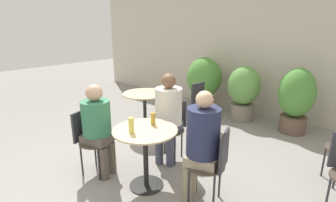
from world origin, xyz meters
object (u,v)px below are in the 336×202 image
at_px(beer_glass_0, 131,125).
at_px(potted_plant_2, 296,98).
at_px(bistro_chair_1, 172,123).
at_px(seated_person_1, 168,112).
at_px(bistro_chair_2, 89,135).
at_px(bistro_chair_0, 214,161).
at_px(bistro_chair_3, 202,101).
at_px(cafe_table_far, 145,103).
at_px(potted_plant_0, 204,81).
at_px(seated_person_0, 202,139).
at_px(potted_plant_1, 243,90).
at_px(beer_glass_1, 153,119).
at_px(cafe_table_near, 145,144).
at_px(seated_person_2, 98,123).

bearing_deg(beer_glass_0, potted_plant_2, 74.45).
height_order(bistro_chair_1, beer_glass_0, beer_glass_0).
relative_size(seated_person_1, beer_glass_0, 7.13).
relative_size(bistro_chair_2, beer_glass_0, 4.77).
relative_size(bistro_chair_0, bistro_chair_3, 1.00).
relative_size(cafe_table_far, seated_person_1, 0.60).
distance_m(seated_person_1, potted_plant_0, 2.49).
xyz_separation_m(cafe_table_far, beer_glass_0, (1.14, -1.30, 0.27)).
xyz_separation_m(seated_person_0, seated_person_1, (-0.84, 0.43, 0.00)).
distance_m(bistro_chair_0, bistro_chair_3, 2.21).
bearing_deg(seated_person_0, potted_plant_1, 179.06).
bearing_deg(bistro_chair_2, beer_glass_1, -78.57).
distance_m(bistro_chair_3, potted_plant_0, 1.12).
height_order(potted_plant_0, potted_plant_2, potted_plant_0).
bearing_deg(cafe_table_near, seated_person_1, 107.82).
height_order(bistro_chair_2, seated_person_0, seated_person_0).
distance_m(bistro_chair_2, seated_person_1, 1.08).
relative_size(cafe_table_near, bistro_chair_0, 0.89).
distance_m(bistro_chair_3, potted_plant_1, 0.99).
relative_size(bistro_chair_3, beer_glass_0, 4.77).
height_order(seated_person_0, potted_plant_1, seated_person_0).
xyz_separation_m(bistro_chair_1, beer_glass_1, (0.22, -0.61, 0.29)).
relative_size(beer_glass_0, beer_glass_1, 1.20).
relative_size(cafe_table_far, bistro_chair_2, 0.89).
bearing_deg(beer_glass_0, potted_plant_1, 92.58).
bearing_deg(cafe_table_far, seated_person_1, -26.75).
relative_size(seated_person_1, potted_plant_2, 1.08).
distance_m(bistro_chair_1, beer_glass_1, 0.71).
bearing_deg(cafe_table_far, bistro_chair_0, -24.22).
height_order(bistro_chair_0, beer_glass_1, beer_glass_1).
bearing_deg(seated_person_2, bistro_chair_1, -39.38).
distance_m(seated_person_1, potted_plant_2, 2.48).
bearing_deg(bistro_chair_2, cafe_table_far, -1.24).
bearing_deg(potted_plant_1, seated_person_0, -73.12).
bearing_deg(seated_person_1, potted_plant_1, 71.61).
bearing_deg(bistro_chair_0, seated_person_0, -90.00).
relative_size(bistro_chair_1, bistro_chair_2, 1.00).
relative_size(bistro_chair_3, seated_person_2, 0.70).
xyz_separation_m(bistro_chair_0, beer_glass_0, (-0.82, -0.41, 0.31)).
height_order(bistro_chair_2, potted_plant_0, potted_plant_0).
xyz_separation_m(bistro_chair_2, seated_person_2, (0.14, 0.04, 0.19)).
distance_m(bistro_chair_0, bistro_chair_1, 1.15).
height_order(cafe_table_near, potted_plant_0, potted_plant_0).
relative_size(seated_person_1, beer_glass_1, 8.56).
bearing_deg(bistro_chair_2, bistro_chair_0, -90.00).
bearing_deg(cafe_table_far, seated_person_0, -26.93).
bearing_deg(potted_plant_2, seated_person_1, -114.11).
bearing_deg(potted_plant_1, potted_plant_0, 177.92).
bearing_deg(bistro_chair_1, seated_person_2, -129.38).
height_order(bistro_chair_1, bistro_chair_3, same).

